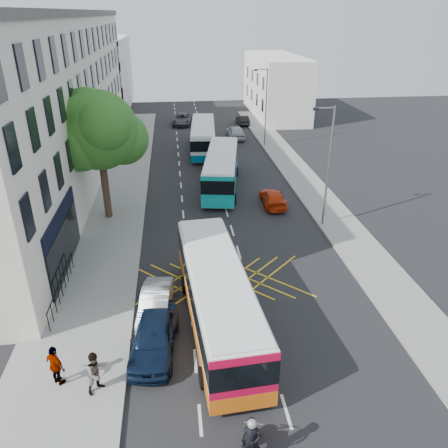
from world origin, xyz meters
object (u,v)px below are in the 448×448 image
object	(u,v)px
motorbike	(251,443)
parked_car_blue	(154,337)
bus_near	(218,297)
lamp_near	(328,162)
distant_car_silver	(235,132)
street_tree	(98,131)
bus_far	(203,137)
distant_car_grey	(182,119)
pedestrian_far	(56,366)
bus_mid	(221,170)
pedestrian_near	(96,372)
parked_car_silver	(156,303)
distant_car_dark	(243,120)
red_hatchback	(273,198)
lamp_far	(265,104)

from	to	relation	value
motorbike	parked_car_blue	world-z (taller)	motorbike
motorbike	parked_car_blue	xyz separation A→B (m)	(-3.23, 5.68, -0.16)
bus_near	motorbike	distance (m)	7.13
lamp_near	distant_car_silver	distance (m)	24.08
bus_near	motorbike	bearing A→B (deg)	-91.36
street_tree	parked_car_blue	distance (m)	15.59
bus_far	distant_car_grey	bearing A→B (deg)	103.02
lamp_near	pedestrian_far	distance (m)	19.85
distant_car_silver	pedestrian_far	distance (m)	38.35
bus_mid	parked_car_blue	xyz separation A→B (m)	(-5.09, -19.30, -0.78)
lamp_near	pedestrian_near	world-z (taller)	lamp_near
parked_car_silver	distant_car_dark	bearing A→B (deg)	81.22
bus_near	motorbike	xyz separation A→B (m)	(0.34, -7.09, -0.68)
distant_car_dark	bus_mid	bearing A→B (deg)	73.83
red_hatchback	lamp_far	bearing A→B (deg)	-97.13
distant_car_dark	pedestrian_near	xyz separation A→B (m)	(-12.50, -43.70, 0.45)
pedestrian_far	bus_mid	bearing A→B (deg)	-72.12
street_tree	parked_car_silver	distance (m)	13.37
motorbike	bus_near	bearing A→B (deg)	109.06
bus_far	pedestrian_near	bearing A→B (deg)	-96.84
parked_car_silver	pedestrian_far	xyz separation A→B (m)	(-3.70, -4.12, 0.39)
pedestrian_near	pedestrian_far	distance (m)	1.69
street_tree	motorbike	distance (m)	21.62
bus_mid	red_hatchback	distance (m)	5.53
bus_near	parked_car_silver	xyz separation A→B (m)	(-2.89, 1.13, -0.95)
bus_near	distant_car_grey	world-z (taller)	bus_near
lamp_near	pedestrian_far	size ratio (longest dim) A/B	4.48
parked_car_blue	pedestrian_near	xyz separation A→B (m)	(-2.10, -2.09, 0.27)
lamp_far	pedestrian_near	bearing A→B (deg)	-111.65
lamp_near	motorbike	size ratio (longest dim) A/B	3.67
distant_car_grey	motorbike	bearing A→B (deg)	-82.66
parked_car_silver	red_hatchback	distance (m)	15.20
lamp_far	pedestrian_near	world-z (taller)	lamp_far
bus_far	motorbike	world-z (taller)	bus_far
parked_car_silver	distant_car_grey	xyz separation A→B (m)	(2.53, 40.06, 0.04)
street_tree	distant_car_dark	world-z (taller)	street_tree
lamp_near	distant_car_grey	world-z (taller)	lamp_near
bus_far	distant_car_silver	bearing A→B (deg)	53.01
distant_car_grey	pedestrian_far	bearing A→B (deg)	-91.53
lamp_far	bus_far	size ratio (longest dim) A/B	0.76
distant_car_grey	parked_car_silver	bearing A→B (deg)	-87.11
bus_far	pedestrian_far	xyz separation A→B (m)	(-8.09, -31.74, -0.49)
parked_car_silver	red_hatchback	xyz separation A→B (m)	(8.57, 12.56, -0.07)
lamp_far	distant_car_grey	xyz separation A→B (m)	(-8.56, 11.45, -3.92)
lamp_far	motorbike	bearing A→B (deg)	-102.05
lamp_far	pedestrian_far	xyz separation A→B (m)	(-14.80, -32.73, -3.57)
bus_mid	pedestrian_near	bearing A→B (deg)	-99.02
lamp_near	red_hatchback	bearing A→B (deg)	122.61
street_tree	red_hatchback	xyz separation A→B (m)	(12.18, 0.99, -5.71)
motorbike	distant_car_silver	xyz separation A→B (m)	(5.25, 40.46, -0.18)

